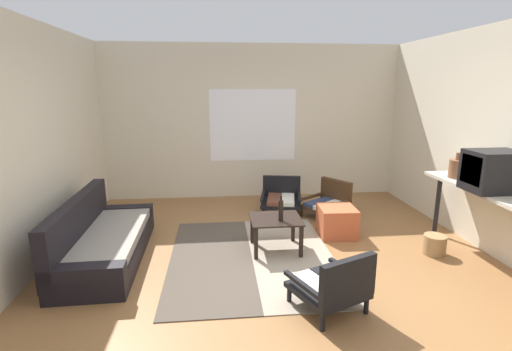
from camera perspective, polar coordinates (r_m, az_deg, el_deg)
name	(u,v)px	position (r m, az deg, el deg)	size (l,w,h in m)	color
ground_plane	(279,273)	(4.22, 3.50, -14.60)	(7.80, 7.80, 0.00)	olive
far_wall_with_window	(253,122)	(6.80, -0.53, 8.06)	(5.60, 0.13, 2.70)	beige
side_wall_right	(505,142)	(5.20, 33.55, 4.20)	(0.12, 6.60, 2.70)	beige
side_wall_left	(16,150)	(4.51, -32.61, 3.24)	(0.12, 6.60, 2.70)	beige
area_rug	(252,257)	(4.57, -0.64, -12.23)	(1.92, 2.39, 0.01)	#4C4238
couch	(102,241)	(4.80, -22.29, -9.15)	(0.82, 2.00, 0.74)	black
coffee_table	(276,224)	(4.63, 3.01, -7.39)	(0.61, 0.56, 0.42)	black
armchair_by_window	(281,196)	(6.10, 3.83, -3.20)	(0.73, 0.75, 0.53)	black
armchair_striped_foreground	(334,285)	(3.53, 11.69, -15.93)	(0.76, 0.76, 0.59)	black
armchair_corner	(328,201)	(5.97, 10.88, -3.82)	(0.81, 0.81, 0.55)	#472D19
ottoman_orange	(337,221)	(5.24, 12.17, -6.80)	(0.48, 0.48, 0.39)	#BC5633
console_shelf	(484,197)	(4.90, 31.31, -2.81)	(0.40, 1.80, 0.87)	beige
crt_television	(494,171)	(4.76, 32.37, 0.57)	(0.54, 0.42, 0.44)	black
clay_vase	(458,168)	(5.26, 28.28, 0.97)	(0.21, 0.21, 0.31)	brown
glass_bottle	(281,210)	(4.48, 3.80, -5.26)	(0.06, 0.06, 0.31)	black
wicker_basket	(434,245)	(5.09, 25.45, -9.46)	(0.26, 0.26, 0.24)	#9E7A4C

